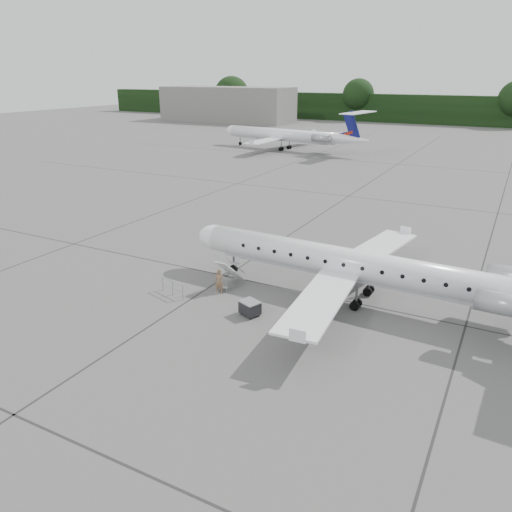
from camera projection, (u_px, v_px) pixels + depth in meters
The scene contains 9 objects.
ground at pixel (280, 318), 30.22m from camera, with size 320.00×320.00×0.00m, color #5D5D5A.
treeline at pixel (484, 111), 136.55m from camera, with size 260.00×4.00×8.00m, color black.
terminal_building at pixel (227, 104), 150.46m from camera, with size 40.00×14.00×10.00m, color slate.
main_regional_jet at pixel (352, 249), 31.62m from camera, with size 26.64×19.18×6.83m, color white, non-canonical shape.
airstair at pixel (230, 272), 34.34m from camera, with size 0.85×2.44×2.14m, color white, non-canonical shape.
passenger at pixel (219, 282), 33.32m from camera, with size 0.61×0.40×1.67m, color #806246.
safety_railing at pixel (173, 288), 33.13m from camera, with size 2.20×0.08×1.00m, color #97999F, non-canonical shape.
baggage_cart at pixel (250, 308), 30.37m from camera, with size 1.14×0.92×0.99m, color black, non-canonical shape.
bg_regional_left at pixel (281, 129), 95.08m from camera, with size 29.61×21.32×7.77m, color white, non-canonical shape.
Camera 1 is at (11.41, -24.59, 13.95)m, focal length 35.00 mm.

